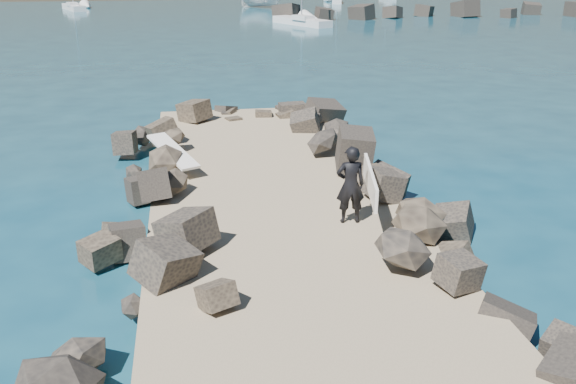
% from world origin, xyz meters
% --- Properties ---
extents(ground, '(800.00, 800.00, 0.00)m').
position_xyz_m(ground, '(0.00, 0.00, 0.00)').
color(ground, '#0F384C').
rests_on(ground, ground).
extents(jetty, '(6.00, 26.00, 0.60)m').
position_xyz_m(jetty, '(0.00, -2.00, 0.30)').
color(jetty, '#8C7759').
rests_on(jetty, ground).
extents(riprap_left, '(2.60, 22.00, 1.00)m').
position_xyz_m(riprap_left, '(-2.90, -1.50, 0.50)').
color(riprap_left, black).
rests_on(riprap_left, ground).
extents(riprap_right, '(2.60, 22.00, 1.00)m').
position_xyz_m(riprap_right, '(2.90, -1.50, 0.50)').
color(riprap_right, '#272421').
rests_on(riprap_right, ground).
extents(breakwater_secondary, '(52.00, 4.00, 1.20)m').
position_xyz_m(breakwater_secondary, '(35.00, 55.00, 0.60)').
color(breakwater_secondary, black).
rests_on(breakwater_secondary, ground).
extents(surfboard_resting, '(1.47, 2.20, 0.07)m').
position_xyz_m(surfboard_resting, '(-2.46, 3.67, 1.04)').
color(surfboard_resting, white).
rests_on(surfboard_resting, riprap_left).
extents(surfer_with_board, '(0.99, 2.16, 1.75)m').
position_xyz_m(surfer_with_board, '(1.50, -0.71, 1.48)').
color(surfer_with_board, black).
rests_on(surfer_with_board, jetty).
extents(sailboat_c, '(4.83, 7.59, 9.14)m').
position_xyz_m(sailboat_c, '(9.46, 49.20, 0.35)').
color(sailboat_c, silver).
rests_on(sailboat_c, ground).
extents(sailboat_d, '(2.68, 6.10, 7.30)m').
position_xyz_m(sailboat_d, '(20.14, 79.64, 0.35)').
color(sailboat_d, silver).
rests_on(sailboat_d, ground).
extents(sailboat_e, '(3.74, 6.81, 8.14)m').
position_xyz_m(sailboat_e, '(-15.14, 72.07, 0.35)').
color(sailboat_e, silver).
rests_on(sailboat_e, ground).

